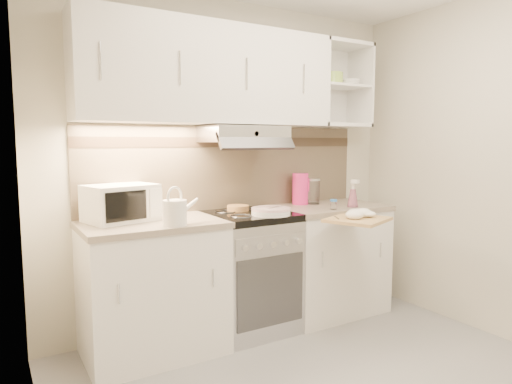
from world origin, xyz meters
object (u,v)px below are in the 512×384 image
Objects in this scene: spray_bottle at (353,196)px; pink_pitcher at (300,189)px; electric_range at (250,271)px; cutting_board at (358,220)px; watering_can at (176,211)px; microwave at (121,203)px; glass_jar at (313,191)px; plate_stack at (271,211)px.

pink_pitcher is at bearing 106.37° from spray_bottle.
electric_range reaches higher than cutting_board.
pink_pitcher reaches higher than cutting_board.
pink_pitcher is (1.25, 0.39, 0.04)m from watering_can.
watering_can reaches higher than electric_range.
pink_pitcher reaches higher than watering_can.
microwave is 1.64m from cutting_board.
electric_range is 2.20× the size of cutting_board.
electric_range is at bearing -168.60° from glass_jar.
electric_range is 1.03m from spray_bottle.
microwave is at bearing 134.38° from cutting_board.
spray_bottle is at bearing -29.74° from pink_pitcher.
electric_range is at bearing -21.19° from microwave.
watering_can is 1.19× the size of spray_bottle.
spray_bottle is at bearing -23.14° from microwave.
plate_stack is at bearing -153.00° from glass_jar.
microwave reaches higher than spray_bottle.
microwave is at bearing -156.35° from pink_pitcher.
electric_range is 0.88m from watering_can.
cutting_board is (-0.11, -0.66, -0.14)m from glass_jar.
pink_pitcher is 1.21× the size of glass_jar.
glass_jar is at bearing -13.07° from microwave.
watering_can is 1.29m from cutting_board.
pink_pitcher is 0.71m from cutting_board.
pink_pitcher is at bearing 16.09° from electric_range.
watering_can is 1.52m from spray_bottle.
microwave is at bearing 172.76° from electric_range.
electric_range is 3.42× the size of pink_pitcher.
glass_jar is (0.70, 0.14, 0.56)m from electric_range.
cutting_board is (-0.27, -0.35, -0.12)m from spray_bottle.
electric_range is 0.51m from plate_stack.
cutting_board is at bearing -33.31° from plate_stack.
plate_stack is at bearing -124.36° from pink_pitcher.
pink_pitcher is 0.12m from glass_jar.
spray_bottle is at bearing -11.23° from electric_range.
glass_jar is at bearing 27.00° from plate_stack.
electric_range is 4.15× the size of glass_jar.
watering_can is 0.69× the size of cutting_board.
cutting_board is at bearing -150.33° from spray_bottle.
watering_can reaches higher than spray_bottle.
glass_jar is 0.69m from cutting_board.
plate_stack reaches higher than electric_range.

